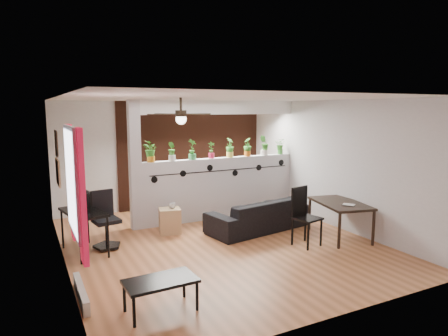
# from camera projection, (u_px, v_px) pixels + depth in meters

# --- Properties ---
(room_shell) EXTENTS (6.30, 7.10, 2.90)m
(room_shell) POSITION_uv_depth(u_px,v_px,m) (218.00, 172.00, 7.12)
(room_shell) COLOR #9C5B33
(room_shell) RESTS_ON ground
(partition_wall) EXTENTS (3.60, 0.18, 1.35)m
(partition_wall) POSITION_uv_depth(u_px,v_px,m) (221.00, 188.00, 8.89)
(partition_wall) COLOR #BCBCC1
(partition_wall) RESTS_ON ground
(ceiling_header) EXTENTS (3.60, 0.18, 0.30)m
(ceiling_header) POSITION_uv_depth(u_px,v_px,m) (221.00, 107.00, 8.63)
(ceiling_header) COLOR white
(ceiling_header) RESTS_ON room_shell
(pier_column) EXTENTS (0.22, 0.20, 2.60)m
(pier_column) POSITION_uv_depth(u_px,v_px,m) (135.00, 166.00, 7.95)
(pier_column) COLOR #BCBCC1
(pier_column) RESTS_ON ground
(brick_panel) EXTENTS (3.90, 0.05, 2.60)m
(brick_panel) POSITION_uv_depth(u_px,v_px,m) (195.00, 153.00, 10.10)
(brick_panel) COLOR brown
(brick_panel) RESTS_ON ground
(vine_decal) EXTENTS (3.31, 0.01, 0.30)m
(vine_decal) POSITION_uv_depth(u_px,v_px,m) (223.00, 170.00, 8.75)
(vine_decal) COLOR black
(vine_decal) RESTS_ON partition_wall
(window_assembly) EXTENTS (0.09, 1.30, 1.55)m
(window_assembly) POSITION_uv_depth(u_px,v_px,m) (74.00, 184.00, 4.89)
(window_assembly) COLOR white
(window_assembly) RESTS_ON room_shell
(baseboard_heater) EXTENTS (0.08, 1.00, 0.18)m
(baseboard_heater) POSITION_uv_depth(u_px,v_px,m) (81.00, 293.00, 5.10)
(baseboard_heater) COLOR beige
(baseboard_heater) RESTS_ON ground
(corkboard) EXTENTS (0.03, 0.60, 0.45)m
(corkboard) POSITION_uv_depth(u_px,v_px,m) (58.00, 172.00, 6.80)
(corkboard) COLOR #9F734C
(corkboard) RESTS_ON room_shell
(framed_art) EXTENTS (0.03, 0.34, 0.44)m
(framed_art) POSITION_uv_depth(u_px,v_px,m) (56.00, 143.00, 6.68)
(framed_art) COLOR #8C7259
(framed_art) RESTS_ON room_shell
(ceiling_fan) EXTENTS (1.19, 1.19, 0.43)m
(ceiling_fan) POSITION_uv_depth(u_px,v_px,m) (181.00, 116.00, 6.35)
(ceiling_fan) COLOR black
(ceiling_fan) RESTS_ON room_shell
(potted_plant_0) EXTENTS (0.24, 0.27, 0.44)m
(potted_plant_0) POSITION_uv_depth(u_px,v_px,m) (151.00, 151.00, 8.05)
(potted_plant_0) COLOR orange
(potted_plant_0) RESTS_ON partition_wall
(potted_plant_1) EXTENTS (0.16, 0.20, 0.40)m
(potted_plant_1) POSITION_uv_depth(u_px,v_px,m) (172.00, 151.00, 8.26)
(potted_plant_1) COLOR silver
(potted_plant_1) RESTS_ON partition_wall
(potted_plant_2) EXTENTS (0.27, 0.29, 0.44)m
(potted_plant_2) POSITION_uv_depth(u_px,v_px,m) (192.00, 149.00, 8.45)
(potted_plant_2) COLOR #328C46
(potted_plant_2) RESTS_ON partition_wall
(potted_plant_3) EXTENTS (0.23, 0.23, 0.37)m
(potted_plant_3) POSITION_uv_depth(u_px,v_px,m) (211.00, 149.00, 8.66)
(potted_plant_3) COLOR #B61D40
(potted_plant_3) RESTS_ON partition_wall
(potted_plant_4) EXTENTS (0.28, 0.28, 0.43)m
(potted_plant_4) POSITION_uv_depth(u_px,v_px,m) (230.00, 147.00, 8.86)
(potted_plant_4) COLOR #DECE4E
(potted_plant_4) RESTS_ON partition_wall
(potted_plant_5) EXTENTS (0.21, 0.24, 0.41)m
(potted_plant_5) POSITION_uv_depth(u_px,v_px,m) (247.00, 147.00, 9.06)
(potted_plant_5) COLOR orange
(potted_plant_5) RESTS_ON partition_wall
(potted_plant_6) EXTENTS (0.30, 0.27, 0.46)m
(potted_plant_6) POSITION_uv_depth(u_px,v_px,m) (264.00, 145.00, 9.26)
(potted_plant_6) COLOR white
(potted_plant_6) RESTS_ON partition_wall
(potted_plant_7) EXTENTS (0.23, 0.23, 0.37)m
(potted_plant_7) POSITION_uv_depth(u_px,v_px,m) (280.00, 146.00, 9.47)
(potted_plant_7) COLOR #358530
(potted_plant_7) RESTS_ON partition_wall
(sofa) EXTENTS (2.14, 1.12, 0.60)m
(sofa) POSITION_uv_depth(u_px,v_px,m) (258.00, 215.00, 8.04)
(sofa) COLOR black
(sofa) RESTS_ON ground
(cube_shelf) EXTENTS (0.47, 0.44, 0.49)m
(cube_shelf) POSITION_uv_depth(u_px,v_px,m) (170.00, 221.00, 7.81)
(cube_shelf) COLOR #A48156
(cube_shelf) RESTS_ON ground
(cup) EXTENTS (0.16, 0.16, 0.11)m
(cup) POSITION_uv_depth(u_px,v_px,m) (172.00, 206.00, 7.79)
(cup) COLOR gray
(cup) RESTS_ON cube_shelf
(computer_desk) EXTENTS (0.72, 1.09, 0.73)m
(computer_desk) POSITION_uv_depth(u_px,v_px,m) (84.00, 215.00, 6.68)
(computer_desk) COLOR black
(computer_desk) RESTS_ON ground
(monitor) EXTENTS (0.33, 0.12, 0.19)m
(monitor) POSITION_uv_depth(u_px,v_px,m) (82.00, 204.00, 6.79)
(monitor) COLOR black
(monitor) RESTS_ON computer_desk
(office_chair) EXTENTS (0.51, 0.51, 0.99)m
(office_chair) POSITION_uv_depth(u_px,v_px,m) (105.00, 223.00, 6.99)
(office_chair) COLOR black
(office_chair) RESTS_ON ground
(dining_table) EXTENTS (1.01, 1.38, 0.68)m
(dining_table) POSITION_uv_depth(u_px,v_px,m) (340.00, 206.00, 7.53)
(dining_table) COLOR black
(dining_table) RESTS_ON ground
(book) EXTENTS (0.24, 0.26, 0.02)m
(book) POSITION_uv_depth(u_px,v_px,m) (348.00, 206.00, 7.21)
(book) COLOR gray
(book) RESTS_ON dining_table
(folding_chair) EXTENTS (0.50, 0.50, 1.05)m
(folding_chair) POSITION_uv_depth(u_px,v_px,m) (303.00, 211.00, 7.12)
(folding_chair) COLOR black
(folding_chair) RESTS_ON ground
(coffee_table) EXTENTS (0.88, 0.51, 0.40)m
(coffee_table) POSITION_uv_depth(u_px,v_px,m) (161.00, 283.00, 4.78)
(coffee_table) COLOR black
(coffee_table) RESTS_ON ground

